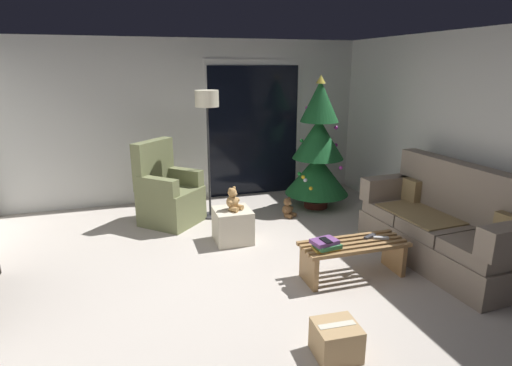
{
  "coord_description": "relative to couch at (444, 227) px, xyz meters",
  "views": [
    {
      "loc": [
        -0.91,
        -3.54,
        2.11
      ],
      "look_at": [
        0.4,
        0.7,
        0.85
      ],
      "focal_mm": 29.3,
      "sensor_mm": 36.0,
      "label": 1
    }
  ],
  "objects": [
    {
      "name": "remote_graphite",
      "position": [
        -0.91,
        0.03,
        -0.01
      ],
      "size": [
        0.16,
        0.1,
        0.02
      ],
      "primitive_type": "cube",
      "rotation": [
        0.0,
        0.0,
        5.14
      ],
      "color": "#333338",
      "rests_on": "coffee_table"
    },
    {
      "name": "remote_silver",
      "position": [
        -0.82,
        -0.04,
        -0.01
      ],
      "size": [
        0.16,
        0.1,
        0.02
      ],
      "primitive_type": "cube",
      "rotation": [
        0.0,
        0.0,
        4.32
      ],
      "color": "#ADADB2",
      "rests_on": "coffee_table"
    },
    {
      "name": "ottoman",
      "position": [
        -2.09,
        1.2,
        -0.19
      ],
      "size": [
        0.44,
        0.44,
        0.41
      ],
      "primitive_type": "cube",
      "color": "beige",
      "rests_on": "ground"
    },
    {
      "name": "floor_lamp",
      "position": [
        -2.18,
        2.15,
        1.11
      ],
      "size": [
        0.32,
        0.32,
        1.78
      ],
      "color": "#2D2D30",
      "rests_on": "ground"
    },
    {
      "name": "book_stack",
      "position": [
        -1.48,
        -0.11,
        0.03
      ],
      "size": [
        0.29,
        0.22,
        0.1
      ],
      "color": "#B79333",
      "rests_on": "coffee_table"
    },
    {
      "name": "teddy_bear_chestnut_by_tree",
      "position": [
        -1.12,
        1.81,
        -0.28
      ],
      "size": [
        0.21,
        0.22,
        0.29
      ],
      "color": "brown",
      "rests_on": "ground"
    },
    {
      "name": "patio_door_frame",
      "position": [
        -1.26,
        3.06,
        0.7
      ],
      "size": [
        1.6,
        0.02,
        2.2
      ],
      "primitive_type": "cube",
      "color": "silver",
      "rests_on": "ground"
    },
    {
      "name": "teddy_bear_honey",
      "position": [
        -2.08,
        1.19,
        0.13
      ],
      "size": [
        0.21,
        0.22,
        0.29
      ],
      "color": "tan",
      "rests_on": "ottoman"
    },
    {
      "name": "coffee_table",
      "position": [
        -1.13,
        -0.04,
        -0.15
      ],
      "size": [
        1.1,
        0.4,
        0.38
      ],
      "color": "#9E7547",
      "rests_on": "ground"
    },
    {
      "name": "armchair",
      "position": [
        -2.77,
        2.09,
        0.0
      ],
      "size": [
        0.97,
        0.97,
        1.13
      ],
      "color": "olive",
      "rests_on": "ground"
    },
    {
      "name": "cell_phone",
      "position": [
        -1.49,
        -0.13,
        0.09
      ],
      "size": [
        0.08,
        0.15,
        0.01
      ],
      "primitive_type": "cube",
      "rotation": [
        0.0,
        0.0,
        0.1
      ],
      "color": "black",
      "rests_on": "book_stack"
    },
    {
      "name": "christmas_tree",
      "position": [
        -0.55,
        2.09,
        0.48
      ],
      "size": [
        0.96,
        0.96,
        1.97
      ],
      "color": "#4C1E19",
      "rests_on": "ground"
    },
    {
      "name": "wall_back",
      "position": [
        -2.32,
        3.13,
        0.85
      ],
      "size": [
        5.72,
        0.12,
        2.5
      ],
      "primitive_type": "cube",
      "color": "silver",
      "rests_on": "ground"
    },
    {
      "name": "cardboard_box_taped_mid_floor",
      "position": [
        -1.86,
        -1.08,
        -0.27
      ],
      "size": [
        0.34,
        0.32,
        0.26
      ],
      "color": "tan",
      "rests_on": "ground"
    },
    {
      "name": "couch",
      "position": [
        0.0,
        0.0,
        0.0
      ],
      "size": [
        0.89,
        1.98,
        1.08
      ],
      "color": "gray",
      "rests_on": "ground"
    },
    {
      "name": "wall_right",
      "position": [
        0.54,
        0.07,
        0.85
      ],
      "size": [
        0.12,
        6.0,
        2.5
      ],
      "primitive_type": "cube",
      "color": "silver",
      "rests_on": "ground"
    },
    {
      "name": "patio_door_glass",
      "position": [
        -1.26,
        3.04,
        0.65
      ],
      "size": [
        1.5,
        0.02,
        2.1
      ],
      "primitive_type": "cube",
      "color": "black",
      "rests_on": "ground"
    },
    {
      "name": "ground_plane",
      "position": [
        -2.32,
        0.07,
        -0.4
      ],
      "size": [
        7.0,
        7.0,
        0.0
      ],
      "primitive_type": "plane",
      "color": "#BCB2A8"
    }
  ]
}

